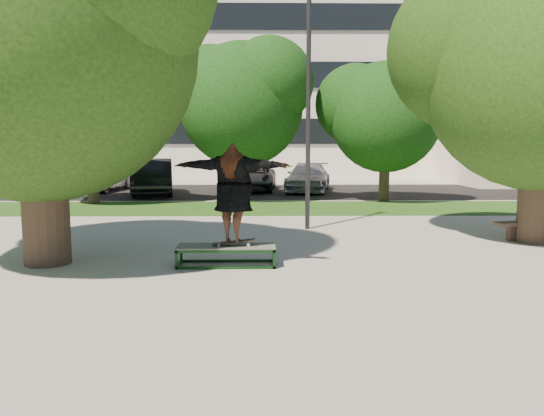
{
  "coord_description": "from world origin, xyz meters",
  "views": [
    {
      "loc": [
        -0.17,
        -8.8,
        2.24
      ],
      "look_at": [
        -0.01,
        0.6,
        1.09
      ],
      "focal_mm": 35.0,
      "sensor_mm": 36.0,
      "label": 1
    }
  ],
  "objects_px": {
    "grind_box": "(226,255)",
    "tree_left": "(33,21)",
    "car_silver_a": "(101,174)",
    "lamppost": "(308,108)",
    "car_silver_b": "(308,177)",
    "car_dark": "(153,177)",
    "car_grey": "(252,177)",
    "tree_right": "(538,59)"
  },
  "relations": [
    {
      "from": "grind_box",
      "to": "tree_left",
      "type": "bearing_deg",
      "value": 174.87
    },
    {
      "from": "grind_box",
      "to": "car_silver_a",
      "type": "xyz_separation_m",
      "value": [
        -7.02,
        15.71,
        0.59
      ]
    },
    {
      "from": "lamppost",
      "to": "car_silver_b",
      "type": "relative_size",
      "value": 1.34
    },
    {
      "from": "car_dark",
      "to": "car_grey",
      "type": "height_order",
      "value": "car_dark"
    },
    {
      "from": "lamppost",
      "to": "grind_box",
      "type": "bearing_deg",
      "value": -113.64
    },
    {
      "from": "tree_left",
      "to": "car_silver_a",
      "type": "xyz_separation_m",
      "value": [
        -3.57,
        15.41,
        -3.64
      ]
    },
    {
      "from": "lamppost",
      "to": "car_dark",
      "type": "bearing_deg",
      "value": 122.37
    },
    {
      "from": "tree_left",
      "to": "car_silver_a",
      "type": "relative_size",
      "value": 1.55
    },
    {
      "from": "car_silver_a",
      "to": "car_silver_b",
      "type": "bearing_deg",
      "value": 4.39
    },
    {
      "from": "tree_left",
      "to": "grind_box",
      "type": "distance_m",
      "value": 5.47
    },
    {
      "from": "lamppost",
      "to": "car_dark",
      "type": "distance_m",
      "value": 11.45
    },
    {
      "from": "car_silver_a",
      "to": "tree_left",
      "type": "bearing_deg",
      "value": -69.33
    },
    {
      "from": "tree_right",
      "to": "car_grey",
      "type": "relative_size",
      "value": 1.42
    },
    {
      "from": "car_silver_a",
      "to": "car_dark",
      "type": "distance_m",
      "value": 3.51
    },
    {
      "from": "grind_box",
      "to": "car_grey",
      "type": "distance_m",
      "value": 15.72
    },
    {
      "from": "car_grey",
      "to": "tree_right",
      "type": "bearing_deg",
      "value": -60.08
    },
    {
      "from": "lamppost",
      "to": "grind_box",
      "type": "distance_m",
      "value": 5.47
    },
    {
      "from": "lamppost",
      "to": "grind_box",
      "type": "height_order",
      "value": "lamppost"
    },
    {
      "from": "grind_box",
      "to": "car_grey",
      "type": "height_order",
      "value": "car_grey"
    },
    {
      "from": "lamppost",
      "to": "grind_box",
      "type": "xyz_separation_m",
      "value": [
        -1.84,
        -4.21,
        -2.96
      ]
    },
    {
      "from": "tree_left",
      "to": "car_dark",
      "type": "bearing_deg",
      "value": 93.03
    },
    {
      "from": "lamppost",
      "to": "car_grey",
      "type": "height_order",
      "value": "lamppost"
    },
    {
      "from": "grind_box",
      "to": "car_dark",
      "type": "relative_size",
      "value": 0.38
    },
    {
      "from": "tree_left",
      "to": "grind_box",
      "type": "xyz_separation_m",
      "value": [
        3.45,
        -0.31,
        -4.23
      ]
    },
    {
      "from": "car_grey",
      "to": "car_silver_b",
      "type": "xyz_separation_m",
      "value": [
        2.65,
        -0.56,
        0.02
      ]
    },
    {
      "from": "lamppost",
      "to": "car_grey",
      "type": "bearing_deg",
      "value": 98.37
    },
    {
      "from": "car_silver_a",
      "to": "car_grey",
      "type": "relative_size",
      "value": 1.0
    },
    {
      "from": "tree_right",
      "to": "car_silver_b",
      "type": "height_order",
      "value": "tree_right"
    },
    {
      "from": "lamppost",
      "to": "car_grey",
      "type": "distance_m",
      "value": 11.89
    },
    {
      "from": "tree_right",
      "to": "lamppost",
      "type": "bearing_deg",
      "value": 158.72
    },
    {
      "from": "car_dark",
      "to": "car_grey",
      "type": "xyz_separation_m",
      "value": [
        4.31,
        2.03,
        -0.15
      ]
    },
    {
      "from": "tree_right",
      "to": "car_silver_a",
      "type": "xyz_separation_m",
      "value": [
        -13.78,
        13.42,
        -3.31
      ]
    },
    {
      "from": "car_grey",
      "to": "tree_left",
      "type": "bearing_deg",
      "value": -99.47
    },
    {
      "from": "grind_box",
      "to": "car_grey",
      "type": "bearing_deg",
      "value": 89.45
    },
    {
      "from": "lamppost",
      "to": "car_silver_a",
      "type": "xyz_separation_m",
      "value": [
        -8.86,
        11.5,
        -2.37
      ]
    },
    {
      "from": "tree_left",
      "to": "car_silver_b",
      "type": "xyz_separation_m",
      "value": [
        6.25,
        14.85,
        -3.76
      ]
    },
    {
      "from": "tree_left",
      "to": "lamppost",
      "type": "distance_m",
      "value": 6.7
    },
    {
      "from": "car_grey",
      "to": "grind_box",
      "type": "bearing_deg",
      "value": -86.87
    },
    {
      "from": "tree_left",
      "to": "car_silver_b",
      "type": "bearing_deg",
      "value": 67.19
    },
    {
      "from": "tree_right",
      "to": "lamppost",
      "type": "distance_m",
      "value": 5.36
    },
    {
      "from": "lamppost",
      "to": "car_grey",
      "type": "relative_size",
      "value": 1.33
    },
    {
      "from": "tree_left",
      "to": "car_dark",
      "type": "height_order",
      "value": "tree_left"
    }
  ]
}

